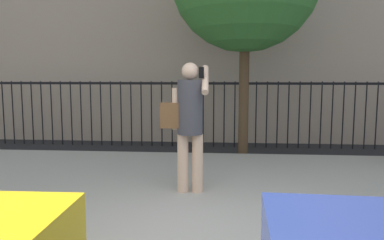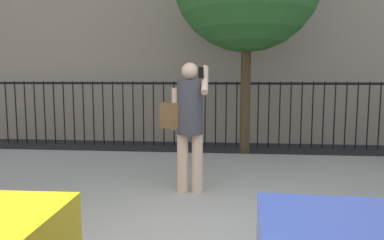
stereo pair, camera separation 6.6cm
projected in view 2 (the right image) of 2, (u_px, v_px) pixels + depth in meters
sidewalk at (215, 188)px, 5.62m from camera, size 28.00×4.40×0.15m
iron_fence at (221, 105)px, 9.16m from camera, size 12.03×0.04×1.60m
pedestrian_on_phone at (188, 118)px, 5.10m from camera, size 0.66×0.51×1.76m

